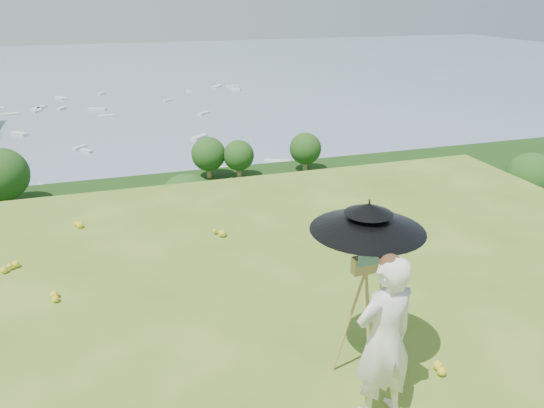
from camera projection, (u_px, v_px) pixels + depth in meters
name	position (u px, v px, depth m)	size (l,w,h in m)	color
ground	(330.00, 368.00, 6.18)	(14.00, 14.00, 0.00)	#4A7220
forest_slope	(163.00, 386.00, 47.93)	(140.00, 56.00, 22.00)	black
shoreline_tier	(137.00, 258.00, 85.94)	(170.00, 28.00, 8.00)	#746A5D
bay_water	(108.00, 86.00, 231.32)	(700.00, 700.00, 0.00)	#7086A0
slope_trees	(150.00, 247.00, 42.73)	(110.00, 50.00, 6.00)	#1A4514
harbor_town	(133.00, 222.00, 83.53)	(110.00, 22.00, 5.00)	silver
moored_boats	(72.00, 129.00, 157.73)	(140.00, 140.00, 0.70)	silver
wildflowers	(322.00, 351.00, 6.38)	(10.00, 10.50, 0.12)	yellow
painter	(384.00, 339.00, 5.19)	(0.67, 0.44, 1.83)	white
field_easel	(363.00, 313.00, 5.78)	(0.63, 0.63, 1.65)	olive
sun_umbrella	(367.00, 235.00, 5.47)	(1.20, 1.20, 0.78)	black
painter_cap	(391.00, 261.00, 4.87)	(0.22, 0.26, 0.10)	#D2737C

